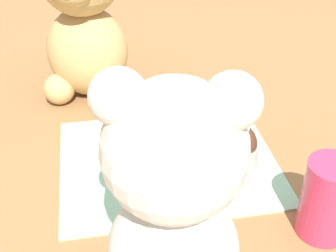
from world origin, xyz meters
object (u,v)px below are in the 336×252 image
(cupcake_near_tan_bear, at_px, (165,128))
(cupcake_near_cream_bear, at_px, (236,147))
(teddy_bear_tan, at_px, (83,17))
(teddy_bear_cream, at_px, (174,202))
(juice_glass, at_px, (328,199))

(cupcake_near_tan_bear, bearing_deg, cupcake_near_cream_bear, 145.36)
(teddy_bear_tan, bearing_deg, teddy_bear_cream, -66.89)
(teddy_bear_cream, xyz_separation_m, teddy_bear_tan, (0.06, -0.39, 0.01))
(cupcake_near_cream_bear, distance_m, cupcake_near_tan_bear, 0.09)
(cupcake_near_cream_bear, bearing_deg, teddy_bear_cream, 57.44)
(cupcake_near_tan_bear, bearing_deg, juice_glass, 128.25)
(teddy_bear_cream, relative_size, teddy_bear_tan, 0.92)
(cupcake_near_tan_bear, xyz_separation_m, juice_glass, (-0.14, 0.17, 0.01))
(cupcake_near_tan_bear, bearing_deg, teddy_bear_cream, 82.09)
(cupcake_near_cream_bear, bearing_deg, juice_glass, 116.23)
(teddy_bear_tan, height_order, juice_glass, teddy_bear_tan)
(teddy_bear_tan, distance_m, cupcake_near_tan_bear, 0.21)
(teddy_bear_cream, distance_m, teddy_bear_tan, 0.39)
(juice_glass, bearing_deg, cupcake_near_tan_bear, -51.75)
(cupcake_near_cream_bear, relative_size, juice_glass, 0.80)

